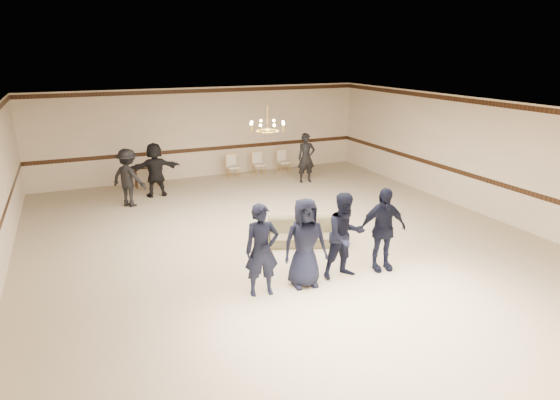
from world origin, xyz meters
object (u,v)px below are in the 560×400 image
Objects in this scene: adult_left at (128,178)px; banquet_chair_mid at (259,164)px; banquet_chair_left at (233,167)px; boy_b at (305,243)px; settee at (301,232)px; boy_c at (345,236)px; chandelier at (267,118)px; boy_d at (383,229)px; adult_right at (306,158)px; adult_mid at (155,170)px; console_table at (147,176)px; boy_a at (262,250)px; banquet_chair_right at (284,162)px.

adult_left reaches higher than banquet_chair_mid.
boy_b is at bearing -104.03° from banquet_chair_left.
banquet_chair_left reaches higher than settee.
boy_c is at bearing 7.13° from boy_b.
chandelier is 0.53× the size of boy_d.
boy_c is at bearing -104.64° from adult_right.
boy_c is at bearing -171.44° from boy_d.
banquet_chair_mid is (0.51, 8.39, -0.46)m from boy_d.
boy_c is at bearing 111.37° from adult_mid.
settee is 7.13m from console_table.
boy_b reaches higher than settee.
boy_c is 1.00× the size of boy_d.
banquet_chair_left is (0.78, 5.21, -2.44)m from chandelier.
adult_left is at bearing 40.42° from adult_mid.
adult_left is 1.98× the size of banquet_chair_mid.
console_table is (-2.59, 8.59, -0.55)m from boy_c.
adult_mid is (-2.49, 7.31, -0.03)m from boy_c.
banquet_chair_mid is at bearing 98.30° from settee.
chandelier is at bearing 73.70° from boy_a.
boy_d is 1.03× the size of adult_mid.
banquet_chair_mid reaches higher than console_table.
banquet_chair_left is at bearing 152.00° from adult_right.
boy_a reaches higher than banquet_chair_left.
adult_mid is at bearing -164.71° from banquet_chair_left.
boy_d reaches higher than banquet_chair_mid.
adult_mid is at bearing -171.29° from banquet_chair_right.
adult_right is (5.10, -0.40, 0.00)m from adult_mid.
settee is (-0.92, 1.94, -0.59)m from boy_d.
banquet_chair_left is at bearing 1.36° from console_table.
adult_left is 2.20m from console_table.
chandelier is at bearing -62.48° from console_table.
chandelier is 1.14× the size of console_table.
banquet_chair_mid reaches higher than settee.
settee is at bearing 117.32° from adult_mid.
boy_b is 2.05× the size of banquet_chair_mid.
adult_left is 1.98× the size of banquet_chair_left.
boy_a reaches higher than settee.
boy_a is at bearing 97.96° from adult_mid.
boy_b and boy_c have the same top height.
adult_mid reaches higher than banquet_chair_mid.
adult_right is 2.09× the size of console_table.
banquet_chair_right is (-0.20, 1.48, -0.43)m from adult_right.
banquet_chair_left is 1.06× the size of console_table.
adult_left reaches higher than banquet_chair_left.
boy_c is 7.39m from adult_right.
console_table is (-0.79, 8.59, -0.55)m from boy_a.
boy_d is at bearing -91.10° from banquet_chair_mid.
adult_right reaches higher than banquet_chair_right.
adult_mid is 5.12m from adult_right.
boy_b is 0.87× the size of settee.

